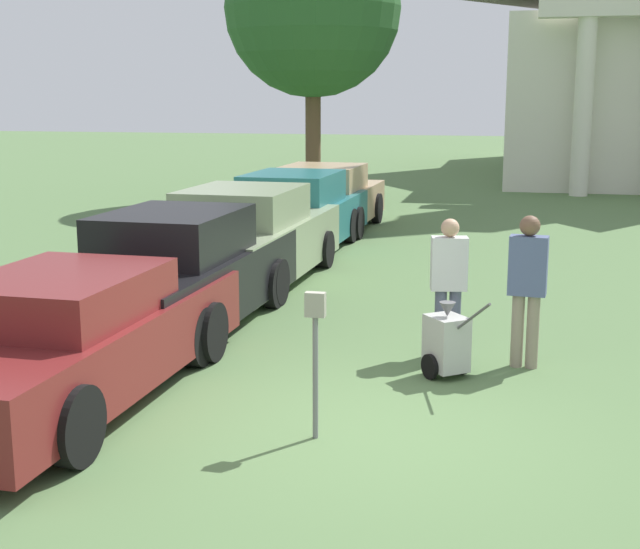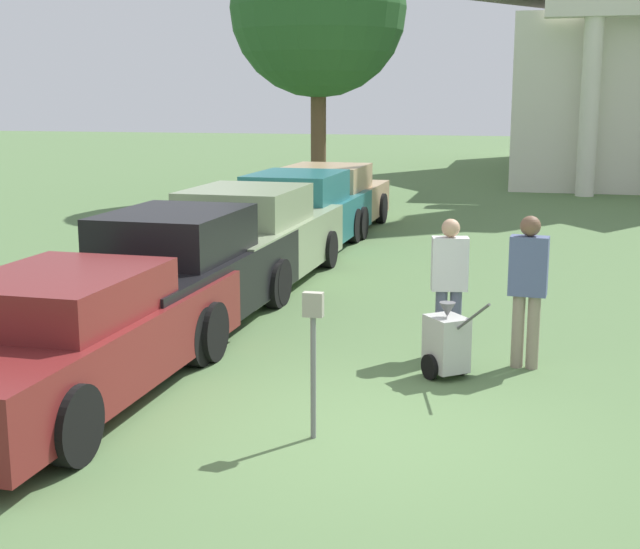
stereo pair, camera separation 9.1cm
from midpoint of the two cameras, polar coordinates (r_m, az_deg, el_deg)
The scene contains 11 objects.
ground_plane at distance 8.42m, azimuth 2.27°, elevation -9.89°, with size 120.00×120.00×0.00m, color #517042.
parked_car_maroon at distance 9.36m, azimuth -15.75°, elevation -3.95°, with size 2.00×5.01×1.35m.
parked_car_black at distance 11.88m, azimuth -9.21°, elevation -0.01°, with size 2.01×5.04×1.59m.
parked_car_sage at distance 14.61m, azimuth -4.91°, elevation 2.25°, with size 2.15×5.16×1.59m.
parked_car_teal at distance 17.67m, azimuth -1.75°, elevation 3.85°, with size 2.10×5.30×1.56m.
parked_car_tan at distance 20.22m, azimuth 0.13°, elevation 4.77°, with size 2.14×4.84×1.50m.
parking_meter at distance 7.92m, azimuth -0.63°, elevation -4.05°, with size 0.18×0.09×1.35m.
person_worker at distance 10.58m, azimuth 7.99°, elevation -0.26°, with size 0.45×0.30×1.64m.
person_supervisor at distance 10.24m, azimuth 12.88°, elevation -0.45°, with size 0.44×0.26×1.75m.
equipment_cart at distance 9.88m, azimuth 7.84°, elevation -4.35°, with size 0.77×0.89×1.00m.
shade_tree at distance 25.92m, azimuth -0.56°, elevation 16.67°, with size 4.96×4.96×7.90m.
Camera 1 is at (1.36, -7.72, 3.07)m, focal length 50.00 mm.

